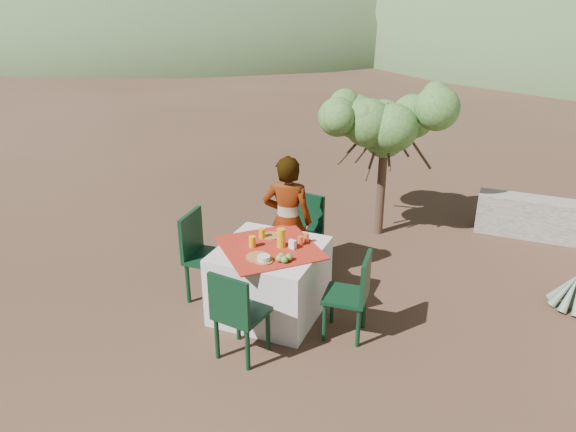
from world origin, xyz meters
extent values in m
plane|color=#362218|center=(0.00, 0.00, 0.00)|extent=(160.00, 160.00, 0.00)
cube|color=beige|center=(0.49, 0.32, 0.38)|extent=(1.02, 1.02, 0.75)
cube|color=#AE3219|center=(0.49, 0.32, 0.76)|extent=(1.30, 1.30, 0.01)
cylinder|color=black|center=(0.25, 1.15, 0.23)|extent=(0.04, 0.04, 0.46)
cylinder|color=black|center=(0.60, 1.10, 0.23)|extent=(0.04, 0.04, 0.46)
cylinder|color=black|center=(0.30, 1.49, 0.23)|extent=(0.04, 0.04, 0.46)
cylinder|color=black|center=(0.64, 1.44, 0.23)|extent=(0.04, 0.04, 0.46)
cube|color=black|center=(0.45, 1.29, 0.46)|extent=(0.48, 0.48, 0.04)
cube|color=black|center=(0.47, 1.49, 0.70)|extent=(0.43, 0.10, 0.45)
cylinder|color=black|center=(0.74, -0.30, 0.23)|extent=(0.04, 0.04, 0.45)
cylinder|color=black|center=(0.40, -0.25, 0.23)|extent=(0.04, 0.04, 0.45)
cylinder|color=black|center=(0.70, -0.64, 0.23)|extent=(0.04, 0.04, 0.45)
cylinder|color=black|center=(0.36, -0.59, 0.23)|extent=(0.04, 0.04, 0.45)
cube|color=black|center=(0.55, -0.44, 0.45)|extent=(0.48, 0.48, 0.04)
cube|color=black|center=(0.52, -0.63, 0.69)|extent=(0.42, 0.10, 0.44)
cylinder|color=black|center=(-0.04, 0.17, 0.24)|extent=(0.05, 0.05, 0.49)
cylinder|color=black|center=(-0.06, 0.54, 0.24)|extent=(0.05, 0.05, 0.49)
cylinder|color=black|center=(-0.41, 0.15, 0.24)|extent=(0.05, 0.05, 0.49)
cylinder|color=black|center=(-0.43, 0.52, 0.24)|extent=(0.05, 0.05, 0.49)
cube|color=black|center=(-0.24, 0.34, 0.49)|extent=(0.48, 0.48, 0.04)
cube|color=black|center=(-0.44, 0.33, 0.75)|extent=(0.07, 0.46, 0.48)
cylinder|color=black|center=(1.15, 0.38, 0.22)|extent=(0.04, 0.04, 0.44)
cylinder|color=black|center=(1.19, 0.05, 0.22)|extent=(0.04, 0.04, 0.44)
cylinder|color=black|center=(1.48, 0.41, 0.22)|extent=(0.04, 0.04, 0.44)
cylinder|color=black|center=(1.52, 0.08, 0.22)|extent=(0.04, 0.04, 0.44)
cube|color=black|center=(1.34, 0.23, 0.44)|extent=(0.45, 0.45, 0.04)
cube|color=black|center=(1.52, 0.25, 0.67)|extent=(0.08, 0.41, 0.43)
imported|color=#8C6651|center=(0.42, 0.98, 0.77)|extent=(0.62, 0.47, 1.53)
cylinder|color=#4C3926|center=(1.07, 2.71, 0.69)|extent=(0.12, 0.12, 1.38)
sphere|color=#2E561F|center=(1.07, 2.71, 1.38)|extent=(0.59, 0.59, 0.59)
sphere|color=#2E561F|center=(1.61, 2.71, 1.52)|extent=(0.55, 0.55, 0.55)
sphere|color=#2E561F|center=(0.58, 2.81, 1.48)|extent=(0.51, 0.51, 0.51)
sphere|color=#2E561F|center=(1.17, 3.25, 1.57)|extent=(0.53, 0.53, 0.53)
sphere|color=#2E561F|center=(1.12, 2.22, 1.43)|extent=(0.47, 0.47, 0.47)
sphere|color=slate|center=(3.49, 1.66, 0.04)|extent=(0.18, 0.18, 0.18)
cone|color=slate|center=(3.48, 1.78, 0.21)|extent=(0.11, 0.32, 0.44)
cone|color=slate|center=(3.41, 1.75, 0.21)|extent=(0.25, 0.28, 0.46)
cone|color=slate|center=(3.37, 1.69, 0.21)|extent=(0.32, 0.16, 0.45)
cone|color=slate|center=(3.38, 1.61, 0.21)|extent=(0.32, 0.19, 0.46)
cone|color=slate|center=(3.42, 1.56, 0.21)|extent=(0.23, 0.29, 0.46)
ellipsoid|color=#3F552F|center=(-18.00, 30.00, 0.00)|extent=(40.00, 40.00, 16.00)
ellipsoid|color=slate|center=(-4.00, 52.00, 0.00)|extent=(60.00, 60.00, 24.00)
cylinder|color=brown|center=(0.40, 0.56, 0.77)|extent=(0.20, 0.20, 0.01)
cylinder|color=brown|center=(0.48, 0.07, 0.77)|extent=(0.24, 0.24, 0.01)
cylinder|color=orange|center=(0.33, 0.49, 0.82)|extent=(0.07, 0.07, 0.11)
cylinder|color=orange|center=(0.32, 0.27, 0.82)|extent=(0.07, 0.07, 0.12)
cylinder|color=orange|center=(0.59, 0.38, 0.86)|extent=(0.09, 0.09, 0.20)
cylinder|color=brown|center=(0.56, 0.02, 0.77)|extent=(0.18, 0.18, 0.01)
cylinder|color=silver|center=(0.56, 0.02, 0.80)|extent=(0.13, 0.13, 0.05)
cylinder|color=#DA5326|center=(0.76, 0.49, 0.81)|extent=(0.06, 0.06, 0.10)
cylinder|color=#DA5326|center=(0.79, 0.59, 0.81)|extent=(0.06, 0.06, 0.09)
cube|color=silver|center=(0.72, 0.38, 0.81)|extent=(0.08, 0.06, 0.09)
sphere|color=olive|center=(0.71, 0.12, 0.80)|extent=(0.07, 0.07, 0.07)
sphere|color=olive|center=(0.78, 0.13, 0.80)|extent=(0.07, 0.07, 0.07)
sphere|color=olive|center=(0.76, 0.07, 0.80)|extent=(0.07, 0.07, 0.07)
sphere|color=olive|center=(0.71, 0.07, 0.80)|extent=(0.07, 0.07, 0.07)
camera|label=1|loc=(2.61, -4.33, 3.31)|focal=35.00mm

